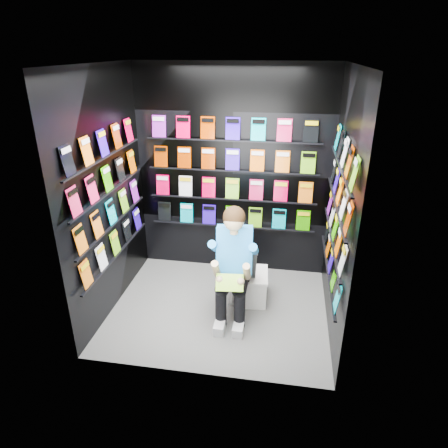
# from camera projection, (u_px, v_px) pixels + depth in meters

# --- Properties ---
(floor) EXTENTS (2.40, 2.40, 0.00)m
(floor) POSITION_uv_depth(u_px,v_px,m) (219.00, 309.00, 4.55)
(floor) COLOR #5F5F5D
(floor) RESTS_ON ground
(ceiling) EXTENTS (2.40, 2.40, 0.00)m
(ceiling) POSITION_uv_depth(u_px,v_px,m) (218.00, 64.00, 3.49)
(ceiling) COLOR white
(ceiling) RESTS_ON floor
(wall_back) EXTENTS (2.40, 0.04, 2.60)m
(wall_back) POSITION_uv_depth(u_px,v_px,m) (233.00, 174.00, 4.92)
(wall_back) COLOR black
(wall_back) RESTS_ON floor
(wall_front) EXTENTS (2.40, 0.04, 2.60)m
(wall_front) POSITION_uv_depth(u_px,v_px,m) (196.00, 247.00, 3.12)
(wall_front) COLOR black
(wall_front) RESTS_ON floor
(wall_left) EXTENTS (0.04, 2.00, 2.60)m
(wall_left) POSITION_uv_depth(u_px,v_px,m) (107.00, 196.00, 4.20)
(wall_left) COLOR black
(wall_left) RESTS_ON floor
(wall_right) EXTENTS (0.04, 2.00, 2.60)m
(wall_right) POSITION_uv_depth(u_px,v_px,m) (341.00, 210.00, 3.84)
(wall_right) COLOR black
(wall_right) RESTS_ON floor
(comics_back) EXTENTS (2.10, 0.06, 1.37)m
(comics_back) POSITION_uv_depth(u_px,v_px,m) (232.00, 174.00, 4.90)
(comics_back) COLOR #D71D55
(comics_back) RESTS_ON wall_back
(comics_left) EXTENTS (0.06, 1.70, 1.37)m
(comics_left) POSITION_uv_depth(u_px,v_px,m) (109.00, 195.00, 4.20)
(comics_left) COLOR #D71D55
(comics_left) RESTS_ON wall_left
(comics_right) EXTENTS (0.06, 1.70, 1.37)m
(comics_right) POSITION_uv_depth(u_px,v_px,m) (338.00, 209.00, 3.85)
(comics_right) COLOR #D71D55
(comics_right) RESTS_ON wall_right
(toilet) EXTENTS (0.49, 0.79, 0.73)m
(toilet) POSITION_uv_depth(u_px,v_px,m) (239.00, 265.00, 4.73)
(toilet) COLOR white
(toilet) RESTS_ON floor
(longbox) EXTENTS (0.27, 0.44, 0.32)m
(longbox) POSITION_uv_depth(u_px,v_px,m) (256.00, 288.00, 4.66)
(longbox) COLOR white
(longbox) RESTS_ON floor
(longbox_lid) EXTENTS (0.29, 0.47, 0.03)m
(longbox_lid) POSITION_uv_depth(u_px,v_px,m) (257.00, 275.00, 4.59)
(longbox_lid) COLOR white
(longbox_lid) RESTS_ON longbox
(reader) EXTENTS (0.59, 0.80, 1.39)m
(reader) POSITION_uv_depth(u_px,v_px,m) (235.00, 250.00, 4.22)
(reader) COLOR blue
(reader) RESTS_ON toilet
(held_comic) EXTENTS (0.29, 0.19, 0.12)m
(held_comic) POSITION_uv_depth(u_px,v_px,m) (230.00, 283.00, 3.98)
(held_comic) COLOR #189233
(held_comic) RESTS_ON reader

